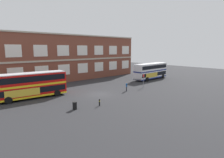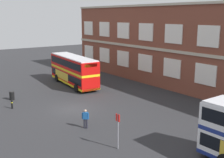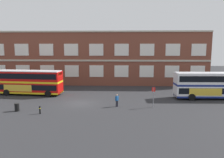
{
  "view_description": "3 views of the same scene",
  "coord_description": "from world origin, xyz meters",
  "views": [
    {
      "loc": [
        -18.88,
        -24.1,
        7.81
      ],
      "look_at": [
        3.73,
        0.7,
        2.18
      ],
      "focal_mm": 29.13,
      "sensor_mm": 36.0,
      "label": 1
    },
    {
      "loc": [
        25.88,
        -13.59,
        9.64
      ],
      "look_at": [
        4.11,
        2.13,
        3.71
      ],
      "focal_mm": 46.32,
      "sensor_mm": 36.0,
      "label": 2
    },
    {
      "loc": [
        5.69,
        -29.92,
        8.03
      ],
      "look_at": [
        4.5,
        2.02,
        3.22
      ],
      "focal_mm": 34.75,
      "sensor_mm": 36.0,
      "label": 3
    }
  ],
  "objects": [
    {
      "name": "ground_plane",
      "position": [
        0.0,
        2.0,
        0.0
      ],
      "size": [
        120.0,
        120.0,
        0.0
      ],
      "primitive_type": "plane",
      "color": "#2B2B2D"
    },
    {
      "name": "brick_terminal_building",
      "position": [
        0.88,
        17.98,
        5.43
      ],
      "size": [
        45.9,
        8.19,
        11.15
      ],
      "color": "brown",
      "rests_on": "ground"
    },
    {
      "name": "double_decker_near",
      "position": [
        -9.57,
        5.32,
        2.15
      ],
      "size": [
        11.18,
        3.58,
        4.07
      ],
      "color": "red",
      "rests_on": "ground"
    },
    {
      "name": "waiting_passenger",
      "position": [
        5.3,
        -1.57,
        0.93
      ],
      "size": [
        0.52,
        0.53,
        1.7
      ],
      "color": "black",
      "rests_on": "ground"
    },
    {
      "name": "bus_stand_flag",
      "position": [
        10.14,
        -1.69,
        1.64
      ],
      "size": [
        0.44,
        0.1,
        2.7
      ],
      "color": "slate",
      "rests_on": "ground"
    },
    {
      "name": "station_litter_bin",
      "position": [
        -7.2,
        -4.09,
        0.52
      ],
      "size": [
        0.6,
        0.6,
        1.03
      ],
      "color": "black",
      "rests_on": "ground"
    },
    {
      "name": "safety_bollard_east",
      "position": [
        -3.9,
        -5.1,
        0.49
      ],
      "size": [
        0.19,
        0.19,
        0.95
      ],
      "color": "black",
      "rests_on": "ground"
    }
  ]
}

